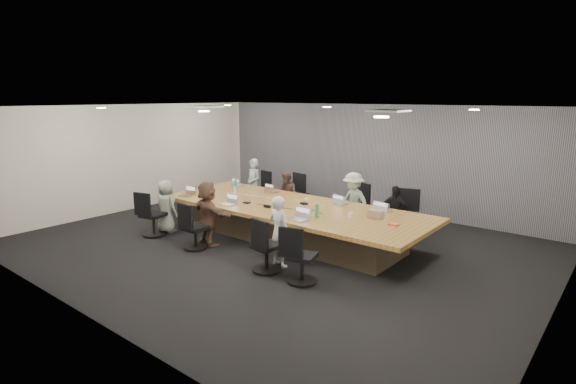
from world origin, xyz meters
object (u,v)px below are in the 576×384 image
Objects in this scene: person_2 at (353,202)px; person_1 at (287,195)px; canvas_bag at (376,214)px; conference_table at (291,221)px; chair_7 at (302,261)px; laptop_0 at (239,186)px; chair_1 at (295,198)px; bottle_green_left at (236,185)px; stapler at (267,206)px; chair_6 at (266,250)px; chair_3 at (401,217)px; bottle_clear at (235,191)px; laptop_2 at (340,203)px; laptop_1 at (273,192)px; person_6 at (279,231)px; bottle_green_right at (317,211)px; person_3 at (394,213)px; laptop_5 at (227,204)px; laptop_3 at (383,211)px; chair_2 at (361,210)px; laptop_4 at (185,195)px; laptop_6 at (298,219)px; chair_5 at (195,231)px; person_5 at (208,213)px; chair_4 at (153,218)px; chair_0 at (262,194)px; person_4 at (166,206)px; snack_packet at (394,225)px.

person_1 is at bearing -166.92° from person_2.
conference_table is at bearing -172.77° from canvas_bag.
laptop_0 is at bearing 130.66° from chair_7.
chair_1 is 1.60m from bottle_green_left.
chair_6 is at bearing -48.48° from stapler.
bottle_clear is at bearing 8.30° from chair_3.
laptop_1 is at bearing 12.84° from laptop_2.
bottle_clear is at bearing -19.56° from person_6.
stapler is (-1.22, -0.06, -0.09)m from bottle_green_right.
chair_3 is 1.09m from person_2.
person_3 reaches higher than laptop_5.
laptop_1 and laptop_3 have the same top height.
laptop_4 is (-3.22, -2.50, 0.33)m from chair_2.
person_3 is 3.35× the size of laptop_6.
chair_1 is 3.03m from bottle_green_right.
chair_3 is 1.17× the size of chair_5.
laptop_3 is at bearing 32.95° from stapler.
laptop_6 is at bearing -152.28° from person_5.
chair_6 is 0.44m from person_6.
laptop_6 is 1.49m from canvas_bag.
chair_5 is (1.40, 0.00, -0.02)m from chair_4.
laptop_0 is (0.00, -0.90, 0.36)m from chair_0.
stapler is at bearing 167.19° from laptop_6.
laptop_3 is at bearing 69.65° from chair_7.
conference_table is at bearing -155.22° from person_4.
laptop_6 is (3.30, 0.55, 0.15)m from person_4.
conference_table reaches higher than chair_5.
laptop_6 is (-0.77, 0.90, 0.37)m from chair_7.
chair_0 is 4.04m from laptop_6.
chair_4 reaches higher than chair_7.
chair_4 is at bearing -145.76° from conference_table.
laptop_3 and laptop_4 have the same top height.
chair_6 is 3.18× the size of bottle_green_left.
bottle_clear is (-3.21, 1.65, 0.46)m from chair_7.
chair_2 is 3.22m from laptop_0.
person_2 is at bearing 30.63° from bottle_clear.
conference_table is 7.75× the size of chair_0.
person_3 reaches higher than chair_5.
conference_table is 4.61× the size of person_6.
person_2 is at bearing 176.04° from person_3.
laptop_4 is at bearing 93.85° from laptop_0.
chair_1 reaches higher than laptop_1.
person_4 reaches higher than laptop_2.
chair_2 is 3.40× the size of bottle_green_left.
canvas_bag is 0.56m from snack_packet.
bottle_green_right reaches higher than chair_4.
person_3 is 3.90× the size of laptop_5.
canvas_bag is at bearing 10.19° from chair_4.
chair_4 and snack_packet have the same top height.
person_5 is at bearing 0.33° from chair_4.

